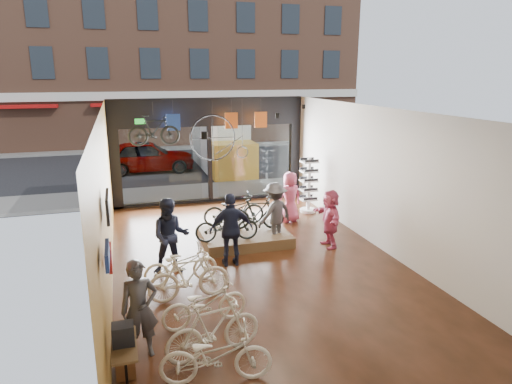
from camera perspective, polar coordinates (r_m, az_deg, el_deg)
name	(u,v)px	position (r m, az deg, el deg)	size (l,w,h in m)	color
ground_plane	(257,263)	(11.68, 0.14, -8.91)	(7.00, 12.00, 0.04)	black
ceiling	(257,110)	(10.74, 0.16, 10.23)	(7.00, 12.00, 0.04)	black
wall_left	(105,201)	(10.61, -18.36, -1.12)	(0.04, 12.00, 3.80)	#B27F3A
wall_right	(385,180)	(12.51, 15.78, 1.40)	(0.04, 12.00, 3.80)	beige
wall_back	(402,309)	(5.92, 17.83, -13.79)	(7.00, 0.04, 3.80)	beige
storefront	(209,151)	(16.76, -5.84, 5.15)	(7.00, 0.26, 3.80)	black
exit_sign	(140,121)	(16.22, -14.30, 8.56)	(0.35, 0.06, 0.18)	#198C26
street_road	(179,159)	(25.86, -9.57, 4.08)	(30.00, 18.00, 0.02)	black
sidewalk_near	(205,192)	(18.30, -6.41, 0.05)	(30.00, 2.40, 0.12)	slate
sidewalk_far	(171,147)	(29.76, -10.58, 5.55)	(30.00, 2.00, 0.12)	slate
opposite_building	(162,36)	(31.98, -11.72, 18.60)	(26.00, 5.00, 14.00)	brown
street_car	(146,156)	(22.61, -13.54, 4.37)	(1.81, 4.50, 1.53)	gray
box_truck	(224,147)	(22.04, -4.04, 5.66)	(2.05, 6.15, 2.42)	silver
floor_bike_0	(216,356)	(7.44, -5.03, -19.71)	(0.61, 1.74, 0.91)	beige
floor_bike_1	(213,329)	(7.98, -5.35, -16.66)	(0.48, 1.70, 1.02)	beige
floor_bike_2	(205,304)	(8.89, -6.44, -13.70)	(0.58, 1.67, 0.88)	beige
floor_bike_3	(189,276)	(9.81, -8.40, -10.39)	(0.49, 1.74, 1.04)	beige
floor_bike_4	(181,265)	(10.58, -9.38, -8.98)	(0.59, 1.68, 0.88)	beige
display_platform	(245,237)	(12.96, -1.43, -5.65)	(2.40, 1.80, 0.30)	#4A3421
display_bike_left	(227,225)	(12.14, -3.69, -4.14)	(0.59, 1.69, 0.89)	black
display_bike_mid	(256,213)	(12.99, 0.01, -2.67)	(0.45, 1.59, 0.96)	black
display_bike_right	(234,210)	(13.37, -2.79, -2.23)	(0.62, 1.79, 0.94)	black
customer_0	(139,309)	(8.04, -14.37, -14.00)	(0.63, 0.41, 1.72)	#3F3F44
customer_1	(171,236)	(10.98, -10.62, -5.46)	(0.89, 0.70, 1.84)	#161C33
customer_2	(231,230)	(11.23, -3.10, -4.74)	(1.08, 0.45, 1.84)	#161C33
customer_3	(275,213)	(12.70, 2.38, -2.65)	(1.13, 0.65, 1.75)	#3F3F44
customer_4	(290,197)	(14.56, 4.27, -0.63)	(0.80, 0.52, 1.64)	#CC4C72
customer_5	(330,218)	(12.62, 9.21, -3.28)	(1.49, 0.48, 1.61)	#CC4C72
sunglasses_rack	(309,185)	(15.63, 6.60, 0.84)	(0.56, 0.46, 1.88)	white
wall_merch	(113,297)	(7.53, -17.41, -12.47)	(0.40, 2.40, 2.60)	navy
penny_farthing	(222,139)	(15.44, -4.24, 6.63)	(1.94, 0.06, 1.55)	black
hung_bike	(154,130)	(14.58, -12.65, 7.52)	(0.45, 1.58, 0.95)	black
jersey_left	(173,122)	(15.62, -10.28, 8.56)	(0.45, 0.03, 0.55)	#1E3F99
jersey_mid	(231,121)	(15.97, -3.09, 8.90)	(0.45, 0.03, 0.55)	#CC5919
jersey_right	(261,120)	(16.25, 0.60, 9.02)	(0.45, 0.03, 0.55)	#CC5919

